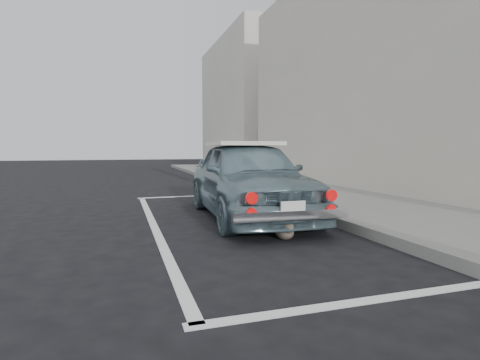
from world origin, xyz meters
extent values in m
plane|color=black|center=(0.00, 0.00, 0.00)|extent=(80.00, 80.00, 0.00)
cube|color=slate|center=(3.20, 2.00, 0.07)|extent=(2.80, 40.00, 0.15)
cube|color=#BCB6A5|center=(6.35, 4.00, 3.50)|extent=(3.50, 18.00, 7.00)
cube|color=black|center=(4.66, 4.00, 1.40)|extent=(0.10, 16.00, 2.40)
cube|color=#1624B8|center=(4.66, 5.20, 4.60)|extent=(0.10, 2.00, 1.60)
cube|color=#B91730|center=(4.66, 7.60, 4.60)|extent=(0.10, 2.00, 1.60)
cube|color=#1624B8|center=(4.66, 10.00, 4.60)|extent=(0.10, 2.00, 1.60)
cube|color=beige|center=(6.35, 20.00, 4.00)|extent=(3.50, 10.00, 8.00)
cube|color=silver|center=(0.50, -0.50, 0.00)|extent=(3.00, 0.12, 0.01)
cube|color=silver|center=(0.50, 6.50, 0.00)|extent=(3.00, 0.12, 0.01)
cube|color=silver|center=(-0.90, 3.00, 0.00)|extent=(0.12, 7.00, 0.01)
imported|color=slate|center=(0.79, 3.32, 0.70)|extent=(1.86, 4.17, 1.39)
cube|color=white|center=(0.81, 3.73, 1.32)|extent=(1.23, 1.61, 0.07)
cube|color=silver|center=(0.69, 1.33, 0.38)|extent=(1.57, 0.20, 0.12)
cube|color=white|center=(0.69, 1.28, 0.48)|extent=(0.33, 0.04, 0.17)
cylinder|color=red|center=(0.15, 1.33, 0.62)|extent=(0.15, 0.05, 0.15)
cylinder|color=red|center=(1.23, 1.27, 0.62)|extent=(0.15, 0.05, 0.15)
cylinder|color=red|center=(0.15, 1.33, 0.44)|extent=(0.12, 0.05, 0.12)
cylinder|color=red|center=(1.23, 1.27, 0.44)|extent=(0.12, 0.05, 0.12)
ellipsoid|color=brown|center=(0.71, 1.59, 0.12)|extent=(0.25, 0.38, 0.22)
sphere|color=brown|center=(0.70, 1.43, 0.20)|extent=(0.14, 0.14, 0.14)
cone|color=brown|center=(0.66, 1.43, 0.27)|extent=(0.05, 0.05, 0.05)
cone|color=brown|center=(0.74, 1.42, 0.27)|extent=(0.05, 0.05, 0.05)
cylinder|color=brown|center=(0.77, 1.77, 0.04)|extent=(0.11, 0.24, 0.03)
camera|label=1|loc=(-1.38, -2.97, 1.23)|focal=28.00mm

